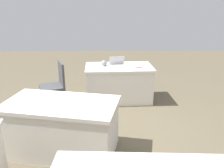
# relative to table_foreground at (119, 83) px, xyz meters

# --- Properties ---
(ground_plane) EXTENTS (14.40, 14.40, 0.00)m
(ground_plane) POSITION_rel_table_foreground_xyz_m (0.29, 1.65, -0.38)
(ground_plane) COLOR brown
(table_foreground) EXTENTS (1.44, 0.89, 0.75)m
(table_foreground) POSITION_rel_table_foreground_xyz_m (0.00, 0.00, 0.00)
(table_foreground) COLOR silver
(table_foreground) RESTS_ON ground
(table_mid_left) EXTENTS (1.65, 1.10, 0.75)m
(table_mid_left) POSITION_rel_table_foreground_xyz_m (0.87, 1.90, 0.00)
(table_mid_left) COLOR silver
(table_mid_left) RESTS_ON ground
(chair_tucked_right) EXTENTS (0.57, 0.57, 0.95)m
(chair_tucked_right) POSITION_rel_table_foreground_xyz_m (1.25, 0.49, 0.17)
(chair_tucked_right) COLOR #9E9993
(chair_tucked_right) RESTS_ON ground
(laptop_silver) EXTENTS (0.36, 0.34, 0.21)m
(laptop_silver) POSITION_rel_table_foreground_xyz_m (0.03, 0.06, 0.41)
(laptop_silver) COLOR silver
(laptop_silver) RESTS_ON table_foreground
(yarn_ball) EXTENTS (0.12, 0.12, 0.12)m
(yarn_ball) POSITION_rel_table_foreground_xyz_m (0.32, -0.03, 0.43)
(yarn_ball) COLOR gray
(yarn_ball) RESTS_ON table_foreground
(scissors_red) EXTENTS (0.17, 0.12, 0.01)m
(scissors_red) POSITION_rel_table_foreground_xyz_m (-0.39, 0.11, 0.38)
(scissors_red) COLOR red
(scissors_red) RESTS_ON table_foreground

